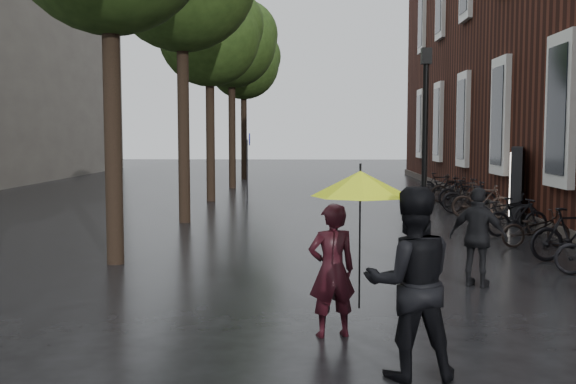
{
  "coord_description": "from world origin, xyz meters",
  "views": [
    {
      "loc": [
        -0.42,
        -5.48,
        2.45
      ],
      "look_at": [
        -0.8,
        6.02,
        1.46
      ],
      "focal_mm": 42.0,
      "sensor_mm": 36.0,
      "label": 1
    }
  ],
  "objects_px": {
    "pedestrian_walking": "(478,237)",
    "ad_lightbox": "(516,185)",
    "person_burgundy": "(332,270)",
    "parked_bicycles": "(495,207)",
    "lamp_post": "(425,125)",
    "person_black": "(411,283)"
  },
  "relations": [
    {
      "from": "person_burgundy",
      "to": "pedestrian_walking",
      "type": "bearing_deg",
      "value": -147.86
    },
    {
      "from": "person_black",
      "to": "ad_lightbox",
      "type": "xyz_separation_m",
      "value": [
        4.69,
        12.03,
        0.09
      ]
    },
    {
      "from": "person_burgundy",
      "to": "lamp_post",
      "type": "xyz_separation_m",
      "value": [
        2.36,
        7.54,
        1.86
      ]
    },
    {
      "from": "pedestrian_walking",
      "to": "ad_lightbox",
      "type": "distance_m",
      "value": 8.48
    },
    {
      "from": "person_burgundy",
      "to": "lamp_post",
      "type": "relative_size",
      "value": 0.37
    },
    {
      "from": "ad_lightbox",
      "to": "lamp_post",
      "type": "distance_m",
      "value": 4.68
    },
    {
      "from": "person_black",
      "to": "ad_lightbox",
      "type": "distance_m",
      "value": 12.92
    },
    {
      "from": "pedestrian_walking",
      "to": "lamp_post",
      "type": "distance_m",
      "value": 5.13
    },
    {
      "from": "person_burgundy",
      "to": "pedestrian_walking",
      "type": "relative_size",
      "value": 1.01
    },
    {
      "from": "person_burgundy",
      "to": "lamp_post",
      "type": "distance_m",
      "value": 8.12
    },
    {
      "from": "person_black",
      "to": "lamp_post",
      "type": "xyz_separation_m",
      "value": [
        1.62,
        8.89,
        1.7
      ]
    },
    {
      "from": "person_burgundy",
      "to": "parked_bicycles",
      "type": "xyz_separation_m",
      "value": [
        4.76,
        10.32,
        -0.34
      ]
    },
    {
      "from": "person_black",
      "to": "pedestrian_walking",
      "type": "xyz_separation_m",
      "value": [
        1.69,
        4.11,
        -0.16
      ]
    },
    {
      "from": "pedestrian_walking",
      "to": "parked_bicycles",
      "type": "relative_size",
      "value": 0.09
    },
    {
      "from": "person_black",
      "to": "parked_bicycles",
      "type": "bearing_deg",
      "value": -114.22
    },
    {
      "from": "pedestrian_walking",
      "to": "ad_lightbox",
      "type": "relative_size",
      "value": 0.76
    },
    {
      "from": "pedestrian_walking",
      "to": "lamp_post",
      "type": "height_order",
      "value": "lamp_post"
    },
    {
      "from": "person_burgundy",
      "to": "person_black",
      "type": "xyz_separation_m",
      "value": [
        0.74,
        -1.35,
        0.15
      ]
    },
    {
      "from": "ad_lightbox",
      "to": "pedestrian_walking",
      "type": "bearing_deg",
      "value": -91.75
    },
    {
      "from": "lamp_post",
      "to": "person_burgundy",
      "type": "bearing_deg",
      "value": -107.4
    },
    {
      "from": "person_burgundy",
      "to": "parked_bicycles",
      "type": "distance_m",
      "value": 11.37
    },
    {
      "from": "person_burgundy",
      "to": "ad_lightbox",
      "type": "distance_m",
      "value": 11.99
    }
  ]
}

